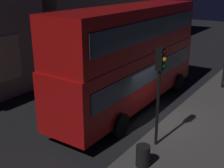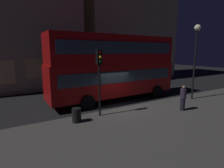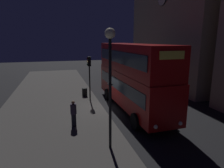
{
  "view_description": "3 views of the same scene",
  "coord_description": "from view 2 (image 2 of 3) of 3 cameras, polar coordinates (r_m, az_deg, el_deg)",
  "views": [
    {
      "loc": [
        -11.77,
        -5.64,
        6.47
      ],
      "look_at": [
        -1.65,
        1.36,
        2.11
      ],
      "focal_mm": 46.7,
      "sensor_mm": 36.0,
      "label": 1
    },
    {
      "loc": [
        -6.87,
        -10.7,
        4.07
      ],
      "look_at": [
        0.27,
        1.4,
        1.5
      ],
      "focal_mm": 28.58,
      "sensor_mm": 36.0,
      "label": 2
    },
    {
      "loc": [
        15.38,
        -3.99,
        5.62
      ],
      "look_at": [
        -0.82,
        0.61,
        1.84
      ],
      "focal_mm": 31.49,
      "sensor_mm": 36.0,
      "label": 3
    }
  ],
  "objects": [
    {
      "name": "building_plain_facade",
      "position": [
        28.87,
        3.81,
        21.73
      ],
      "size": [
        13.6,
        8.85,
        19.54
      ],
      "color": "tan",
      "rests_on": "ground"
    },
    {
      "name": "pedestrian",
      "position": [
        12.95,
        21.77,
        -4.13
      ],
      "size": [
        0.39,
        0.39,
        1.72
      ],
      "rotation": [
        0.0,
        0.0,
        4.7
      ],
      "color": "black",
      "rests_on": "sidewalk_slab"
    },
    {
      "name": "ground_plane",
      "position": [
        13.35,
        2.07,
        -7.39
      ],
      "size": [
        80.0,
        80.0,
        0.0
      ],
      "primitive_type": "plane",
      "color": "black"
    },
    {
      "name": "sidewalk_slab",
      "position": [
        10.06,
        16.59,
        -13.59
      ],
      "size": [
        44.0,
        8.22,
        0.12
      ],
      "primitive_type": "cube",
      "color": "#423F3D",
      "rests_on": "ground"
    },
    {
      "name": "street_lamp",
      "position": [
        16.13,
        25.3,
        10.89
      ],
      "size": [
        0.5,
        0.5,
        6.05
      ],
      "color": "black",
      "rests_on": "sidewalk_slab"
    },
    {
      "name": "litter_bin",
      "position": [
        10.41,
        -11.27,
        -9.75
      ],
      "size": [
        0.52,
        0.52,
        0.81
      ],
      "primitive_type": "cylinder",
      "color": "black",
      "rests_on": "sidewalk_slab"
    },
    {
      "name": "double_decker_bus",
      "position": [
        14.73,
        0.84,
        6.14
      ],
      "size": [
        11.11,
        2.94,
        5.33
      ],
      "rotation": [
        0.0,
        0.0,
        0.02
      ],
      "color": "#9E0C0C",
      "rests_on": "ground"
    },
    {
      "name": "traffic_light_near_kerb",
      "position": [
        10.7,
        -4.05,
        4.75
      ],
      "size": [
        0.33,
        0.37,
        4.05
      ],
      "rotation": [
        0.0,
        0.0,
        0.04
      ],
      "color": "black",
      "rests_on": "sidewalk_slab"
    }
  ]
}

